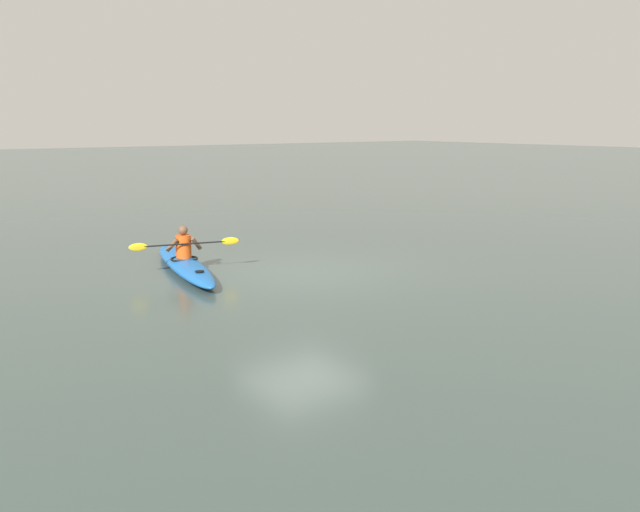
# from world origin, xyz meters

# --- Properties ---
(ground_plane) EXTENTS (160.00, 160.00, 0.00)m
(ground_plane) POSITION_xyz_m (0.00, 0.00, 0.00)
(ground_plane) COLOR #384742
(kayak) EXTENTS (1.83, 4.93, 0.30)m
(kayak) POSITION_xyz_m (1.93, -1.77, 0.15)
(kayak) COLOR #1959A5
(kayak) RESTS_ON ground
(kayaker) EXTENTS (2.36, 0.67, 0.72)m
(kayaker) POSITION_xyz_m (1.92, -1.79, 0.60)
(kayaker) COLOR #E04C14
(kayaker) RESTS_ON kayak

